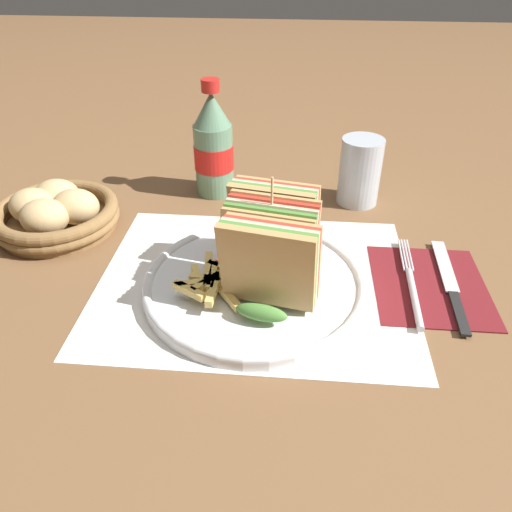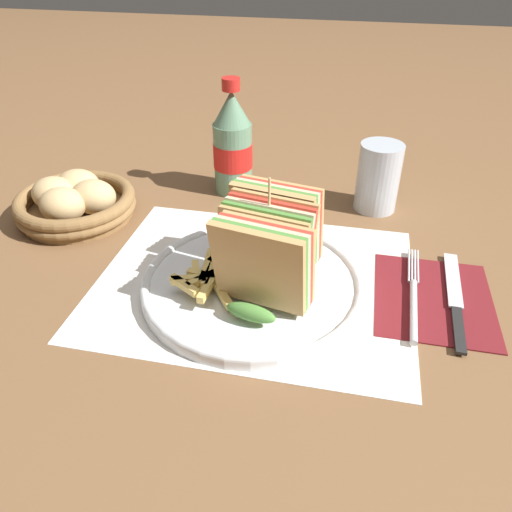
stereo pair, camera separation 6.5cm
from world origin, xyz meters
The scene contains 12 objects.
ground_plane centered at (0.00, 0.00, 0.00)m, with size 4.00×4.00×0.00m, color brown.
placemat centered at (0.01, -0.01, 0.00)m, with size 0.42×0.33×0.00m.
plate_main centered at (0.01, -0.03, 0.01)m, with size 0.29×0.29×0.02m.
club_sandwich centered at (0.03, -0.03, 0.07)m, with size 0.12×0.19×0.15m.
fries_pile centered at (-0.04, -0.05, 0.03)m, with size 0.10×0.10×0.02m.
ketchup_blob centered at (-0.04, -0.02, 0.03)m, with size 0.03×0.03×0.01m.
napkin centered at (0.24, 0.00, 0.00)m, with size 0.15×0.17×0.00m.
fork centered at (0.21, -0.02, 0.01)m, with size 0.02×0.20×0.01m.
knife centered at (0.27, 0.00, 0.01)m, with size 0.02×0.20×0.00m.
coke_bottle_near centered at (-0.08, 0.24, 0.08)m, with size 0.07×0.07×0.20m.
glass_near centered at (0.16, 0.23, 0.06)m, with size 0.07×0.07×0.11m.
bread_basket centered at (-0.31, 0.10, 0.03)m, with size 0.19×0.19×0.07m.
Camera 1 is at (0.06, -0.54, 0.41)m, focal length 35.00 mm.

